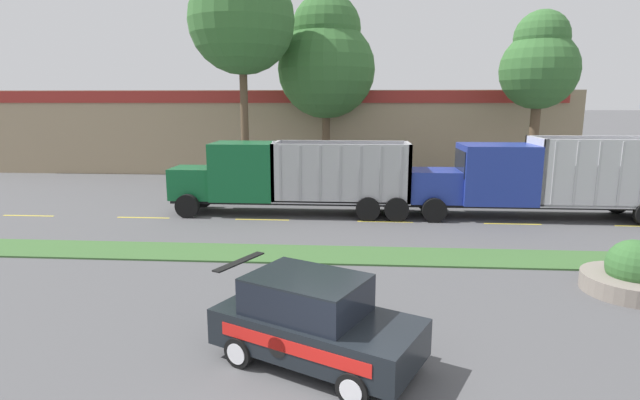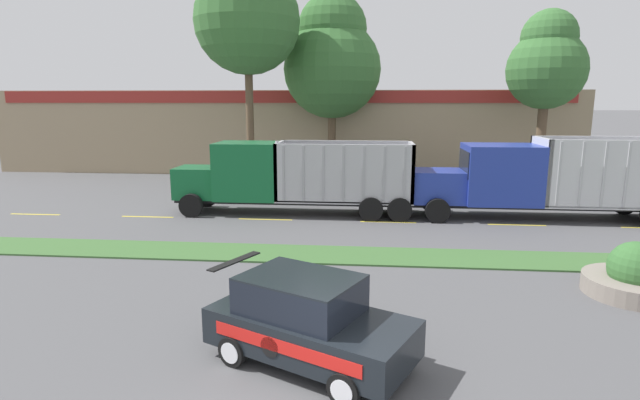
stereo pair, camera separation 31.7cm
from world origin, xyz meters
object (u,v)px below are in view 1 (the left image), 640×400
at_px(dump_truck_mid, 516,180).
at_px(stone_planter, 633,275).
at_px(dump_truck_lead, 267,178).
at_px(rally_car, 314,320).

height_order(dump_truck_mid, stone_planter, dump_truck_mid).
bearing_deg(dump_truck_mid, stone_planter, -87.06).
xyz_separation_m(dump_truck_lead, rally_car, (3.27, -13.29, -0.79)).
bearing_deg(rally_car, dump_truck_lead, 103.81).
distance_m(dump_truck_lead, rally_car, 13.71).
bearing_deg(stone_planter, rally_car, -152.52).
distance_m(dump_truck_lead, stone_planter, 14.71).
bearing_deg(dump_truck_mid, rally_car, -120.63).
height_order(dump_truck_mid, rally_car, dump_truck_mid).
bearing_deg(rally_car, stone_planter, 27.48).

